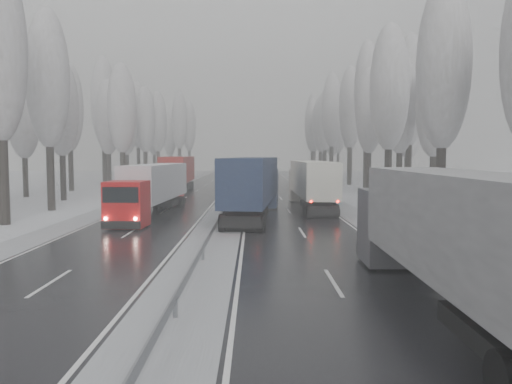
{
  "coord_description": "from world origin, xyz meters",
  "views": [
    {
      "loc": [
        2.28,
        -18.21,
        4.76
      ],
      "look_at": [
        2.45,
        16.1,
        2.2
      ],
      "focal_mm": 35.0,
      "sensor_mm": 36.0,
      "label": 1
    }
  ],
  "objects_px": {
    "box_truck_distant": "(264,173)",
    "truck_cream_box": "(311,181)",
    "truck_blue_box": "(254,183)",
    "truck_red_red": "(177,172)",
    "truck_grey_tarp": "(456,233)",
    "truck_red_white": "(153,186)"
  },
  "relations": [
    {
      "from": "box_truck_distant",
      "to": "truck_cream_box",
      "type": "bearing_deg",
      "value": -83.22
    },
    {
      "from": "truck_red_white",
      "to": "box_truck_distant",
      "type": "bearing_deg",
      "value": 82.75
    },
    {
      "from": "truck_red_white",
      "to": "truck_grey_tarp",
      "type": "bearing_deg",
      "value": -57.57
    },
    {
      "from": "truck_blue_box",
      "to": "truck_cream_box",
      "type": "xyz_separation_m",
      "value": [
        5.04,
        6.45,
        -0.2
      ]
    },
    {
      "from": "truck_grey_tarp",
      "to": "box_truck_distant",
      "type": "relative_size",
      "value": 2.22
    },
    {
      "from": "truck_blue_box",
      "to": "box_truck_distant",
      "type": "bearing_deg",
      "value": 94.08
    },
    {
      "from": "truck_red_white",
      "to": "truck_red_red",
      "type": "bearing_deg",
      "value": 96.77
    },
    {
      "from": "box_truck_distant",
      "to": "truck_red_white",
      "type": "height_order",
      "value": "truck_red_white"
    },
    {
      "from": "box_truck_distant",
      "to": "truck_blue_box",
      "type": "bearing_deg",
      "value": -88.72
    },
    {
      "from": "truck_cream_box",
      "to": "truck_red_red",
      "type": "xyz_separation_m",
      "value": [
        -14.41,
        17.25,
        0.2
      ]
    },
    {
      "from": "truck_grey_tarp",
      "to": "truck_red_white",
      "type": "xyz_separation_m",
      "value": [
        -13.73,
        24.17,
        -0.15
      ]
    },
    {
      "from": "truck_grey_tarp",
      "to": "truck_red_red",
      "type": "relative_size",
      "value": 0.94
    },
    {
      "from": "truck_grey_tarp",
      "to": "box_truck_distant",
      "type": "distance_m",
      "value": 79.54
    },
    {
      "from": "box_truck_distant",
      "to": "truck_red_white",
      "type": "xyz_separation_m",
      "value": [
        -9.82,
        -55.28,
        0.94
      ]
    },
    {
      "from": "truck_red_red",
      "to": "truck_blue_box",
      "type": "bearing_deg",
      "value": -70.36
    },
    {
      "from": "truck_red_red",
      "to": "truck_red_white",
      "type": "bearing_deg",
      "value": -87.99
    },
    {
      "from": "truck_red_red",
      "to": "box_truck_distant",
      "type": "bearing_deg",
      "value": 68.97
    },
    {
      "from": "truck_blue_box",
      "to": "truck_red_red",
      "type": "distance_m",
      "value": 25.48
    },
    {
      "from": "truck_grey_tarp",
      "to": "box_truck_distant",
      "type": "xyz_separation_m",
      "value": [
        -3.92,
        79.44,
        -1.08
      ]
    },
    {
      "from": "truck_cream_box",
      "to": "box_truck_distant",
      "type": "height_order",
      "value": "truck_cream_box"
    },
    {
      "from": "truck_cream_box",
      "to": "truck_blue_box",
      "type": "bearing_deg",
      "value": -128.74
    },
    {
      "from": "truck_cream_box",
      "to": "truck_red_white",
      "type": "distance_m",
      "value": 13.88
    }
  ]
}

